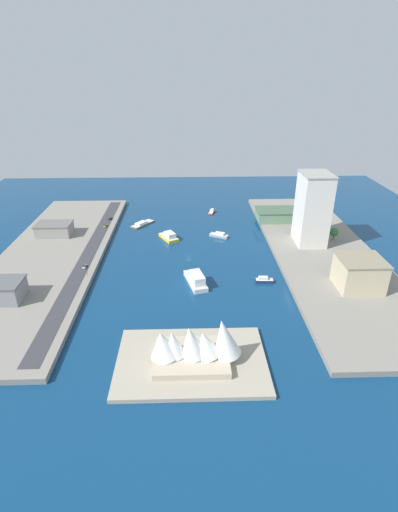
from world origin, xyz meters
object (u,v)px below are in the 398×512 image
at_px(terminal_long_green, 279,215).
at_px(yacht_sleek_gray, 219,235).
at_px(suv_black, 110,218).
at_px(van_white, 84,266).
at_px(barge_flat_brown, 142,224).
at_px(opera_landmark, 194,345).
at_px(traffic_light_waterfront, 87,268).
at_px(patrol_launch_navy, 264,280).
at_px(ferry_white_commuter, 196,280).
at_px(carpark_squat_concrete, 54,229).
at_px(office_block_beige, 359,273).
at_px(taxi_yellow_cab, 105,226).
at_px(hotel_broad_white, 313,209).
at_px(ferry_yellow_fast, 169,236).
at_px(tugboat_red, 212,212).

bearing_deg(terminal_long_green, yacht_sleek_gray, 28.05).
distance_m(suv_black, van_white, 88.39).
distance_m(barge_flat_brown, opera_landmark, 175.37).
distance_m(suv_black, traffic_light_waterfront, 97.84).
bearing_deg(opera_landmark, suv_black, -68.81).
distance_m(patrol_launch_navy, yacht_sleek_gray, 75.45).
relative_size(barge_flat_brown, van_white, 4.58).
distance_m(ferry_white_commuter, suv_black, 127.88).
bearing_deg(carpark_squat_concrete, patrol_launch_navy, 154.07).
bearing_deg(suv_black, office_block_beige, 144.50).
height_order(yacht_sleek_gray, terminal_long_green, terminal_long_green).
bearing_deg(taxi_yellow_cab, office_block_beige, 148.79).
height_order(yacht_sleek_gray, suv_black, suv_black).
bearing_deg(hotel_broad_white, patrol_launch_navy, 51.49).
xyz_separation_m(patrol_launch_navy, ferry_yellow_fast, (61.46, -68.55, 0.81)).
xyz_separation_m(patrol_launch_navy, suv_black, (113.01, -105.39, 2.49)).
bearing_deg(office_block_beige, opera_landmark, 31.24).
relative_size(carpark_squat_concrete, opera_landmark, 0.63).
distance_m(terminal_long_green, van_white, 166.60).
distance_m(patrol_launch_navy, traffic_light_waterfront, 110.33).
height_order(barge_flat_brown, traffic_light_waterfront, traffic_light_waterfront).
xyz_separation_m(patrol_launch_navy, hotel_broad_white, (-42.16, -52.99, 27.31)).
xyz_separation_m(barge_flat_brown, suv_black, (27.70, -6.03, 2.89)).
xyz_separation_m(barge_flat_brown, opera_landmark, (-40.67, 170.34, 9.13)).
bearing_deg(van_white, office_block_beige, 169.97).
height_order(suv_black, taxi_yellow_cab, taxi_yellow_cab).
xyz_separation_m(ferry_yellow_fast, opera_landmark, (-16.82, 139.54, 7.92)).
height_order(patrol_launch_navy, hotel_broad_white, hotel_broad_white).
bearing_deg(traffic_light_waterfront, suv_black, -88.18).
bearing_deg(ferry_yellow_fast, office_block_beige, 144.52).
bearing_deg(suv_black, van_white, 89.41).
xyz_separation_m(tugboat_red, taxi_yellow_cab, (89.19, 38.31, 2.76)).
distance_m(ferry_white_commuter, carpark_squat_concrete, 130.16).
bearing_deg(traffic_light_waterfront, taxi_yellow_cab, -86.97).
relative_size(barge_flat_brown, taxi_yellow_cab, 4.66).
bearing_deg(tugboat_red, taxi_yellow_cab, 23.24).
bearing_deg(barge_flat_brown, tugboat_red, -155.62).
distance_m(yacht_sleek_gray, ferry_white_commuter, 75.72).
bearing_deg(terminal_long_green, traffic_light_waterfront, 33.41).
height_order(tugboat_red, terminal_long_green, terminal_long_green).
bearing_deg(carpark_squat_concrete, tugboat_red, -156.51).
bearing_deg(traffic_light_waterfront, opera_landmark, 129.69).
relative_size(yacht_sleek_gray, hotel_broad_white, 0.31).
relative_size(yacht_sleek_gray, opera_landmark, 0.38).
bearing_deg(traffic_light_waterfront, terminal_long_green, -146.59).
bearing_deg(carpark_squat_concrete, hotel_broad_white, 174.15).
bearing_deg(ferry_yellow_fast, patrol_launch_navy, 131.88).
xyz_separation_m(patrol_launch_navy, ferry_white_commuter, (42.23, 1.12, 1.78)).
height_order(office_block_beige, hotel_broad_white, hotel_broad_white).
bearing_deg(ferry_yellow_fast, carpark_squat_concrete, -2.65).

